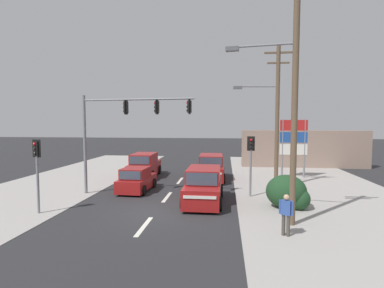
% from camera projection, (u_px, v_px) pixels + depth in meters
% --- Properties ---
extents(ground_plane, '(140.00, 140.00, 0.00)m').
position_uv_depth(ground_plane, '(155.00, 212.00, 14.55)').
color(ground_plane, '#28282B').
extents(lane_dash_near, '(0.20, 2.40, 0.01)m').
position_uv_depth(lane_dash_near, '(144.00, 226.00, 12.57)').
color(lane_dash_near, silver).
rests_on(lane_dash_near, ground).
extents(lane_dash_mid, '(0.20, 2.40, 0.01)m').
position_uv_depth(lane_dash_mid, '(167.00, 197.00, 17.52)').
color(lane_dash_mid, silver).
rests_on(lane_dash_mid, ground).
extents(lane_dash_far, '(0.20, 2.40, 0.01)m').
position_uv_depth(lane_dash_far, '(180.00, 181.00, 22.48)').
color(lane_dash_far, silver).
rests_on(lane_dash_far, ground).
extents(kerb_right_verge, '(10.00, 44.00, 0.02)m').
position_uv_depth(kerb_right_verge, '(334.00, 206.00, 15.53)').
color(kerb_right_verge, '#A39E99').
rests_on(kerb_right_verge, ground).
extents(kerb_left_verge, '(8.00, 40.00, 0.02)m').
position_uv_depth(kerb_left_verge, '(42.00, 189.00, 19.46)').
color(kerb_left_verge, '#A39E99').
rests_on(kerb_left_verge, ground).
extents(utility_pole_foreground_right, '(3.77, 0.69, 10.54)m').
position_uv_depth(utility_pole_foreground_right, '(292.00, 92.00, 12.35)').
color(utility_pole_foreground_right, brown).
rests_on(utility_pole_foreground_right, ground).
extents(utility_pole_midground_right, '(3.78, 0.57, 9.30)m').
position_uv_depth(utility_pole_midground_right, '(275.00, 113.00, 19.49)').
color(utility_pole_midground_right, brown).
rests_on(utility_pole_midground_right, ground).
extents(traffic_signal_mast, '(6.87, 0.91, 6.00)m').
position_uv_depth(traffic_signal_mast, '(121.00, 123.00, 17.65)').
color(traffic_signal_mast, slate).
rests_on(traffic_signal_mast, ground).
extents(pedestal_signal_right_kerb, '(0.44, 0.29, 3.56)m').
position_uv_depth(pedestal_signal_right_kerb, '(251.00, 156.00, 17.44)').
color(pedestal_signal_right_kerb, slate).
rests_on(pedestal_signal_right_kerb, ground).
extents(pedestal_signal_left_kerb, '(0.44, 0.30, 3.56)m').
position_uv_depth(pedestal_signal_left_kerb, '(37.00, 164.00, 14.17)').
color(pedestal_signal_left_kerb, slate).
rests_on(pedestal_signal_left_kerb, ground).
extents(shopping_plaza_sign, '(2.10, 0.16, 4.60)m').
position_uv_depth(shopping_plaza_sign, '(294.00, 140.00, 23.56)').
color(shopping_plaza_sign, slate).
rests_on(shopping_plaza_sign, ground).
extents(roadside_bush, '(2.13, 1.83, 1.70)m').
position_uv_depth(roadside_bush, '(288.00, 193.00, 15.20)').
color(roadside_bush, '#1E4223').
rests_on(roadside_bush, ground).
extents(shopfront_wall_far, '(12.00, 1.00, 3.60)m').
position_uv_depth(shopfront_wall_far, '(304.00, 149.00, 29.06)').
color(shopfront_wall_far, gray).
rests_on(shopfront_wall_far, ground).
extents(suv_oncoming_near, '(2.15, 4.58, 1.90)m').
position_uv_depth(suv_oncoming_near, '(144.00, 166.00, 24.08)').
color(suv_oncoming_near, maroon).
rests_on(suv_oncoming_near, ground).
extents(hatchback_receding_far, '(1.90, 3.70, 1.53)m').
position_uv_depth(hatchback_receding_far, '(137.00, 180.00, 19.07)').
color(hatchback_receding_far, maroon).
rests_on(hatchback_receding_far, ground).
extents(suv_oncoming_mid, '(2.08, 4.55, 1.90)m').
position_uv_depth(suv_oncoming_mid, '(204.00, 186.00, 16.30)').
color(suv_oncoming_mid, maroon).
rests_on(suv_oncoming_mid, ground).
extents(suv_kerbside_parked, '(2.17, 4.59, 1.90)m').
position_uv_depth(suv_kerbside_parked, '(211.00, 168.00, 22.91)').
color(suv_kerbside_parked, maroon).
rests_on(suv_kerbside_parked, ground).
extents(pedestrian_at_kerb, '(0.50, 0.37, 1.63)m').
position_uv_depth(pedestrian_at_kerb, '(286.00, 213.00, 11.41)').
color(pedestrian_at_kerb, '#47423D').
rests_on(pedestrian_at_kerb, ground).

